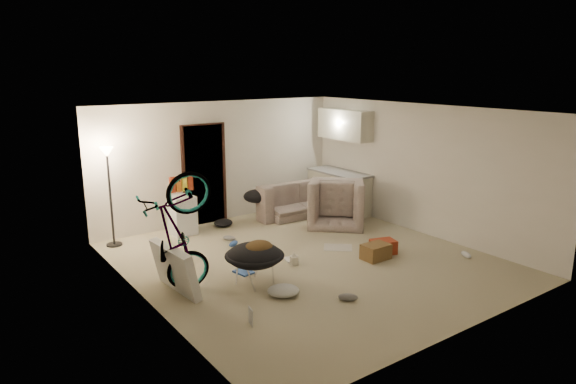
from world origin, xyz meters
TOP-DOWN VIEW (x-y plane):
  - floor at (0.00, 0.00)m, footprint 5.50×6.00m
  - ceiling at (0.00, 0.00)m, footprint 5.50×6.00m
  - wall_back at (0.00, 3.01)m, footprint 5.50×0.02m
  - wall_front at (0.00, -3.01)m, footprint 5.50×0.02m
  - wall_left at (-2.76, 0.00)m, footprint 0.02×6.00m
  - wall_right at (2.76, 0.00)m, footprint 0.02×6.00m
  - doorway at (-0.40, 2.97)m, footprint 0.85×0.10m
  - door_trim at (-0.40, 2.94)m, footprint 0.97×0.04m
  - floor_lamp at (-2.40, 2.65)m, footprint 0.28×0.28m
  - kitchen_counter at (2.43, 2.00)m, footprint 0.60×1.50m
  - counter_top at (2.43, 2.00)m, footprint 0.64×1.54m
  - kitchen_uppers at (2.56, 2.00)m, footprint 0.38×1.40m
  - sofa at (1.49, 2.45)m, footprint 1.96×0.80m
  - armchair at (1.84, 1.38)m, footprint 1.47×1.46m
  - bicycle at (-2.30, 0.01)m, footprint 1.93×1.07m
  - book_asset at (-1.95, -1.43)m, footprint 0.26×0.22m
  - mini_fridge at (-1.09, 2.55)m, footprint 0.45×0.45m
  - snack_box_0 at (-1.26, 2.55)m, footprint 0.10×0.07m
  - snack_box_1 at (-1.14, 2.55)m, footprint 0.10×0.07m
  - snack_box_2 at (-1.02, 2.55)m, footprint 0.11×0.08m
  - snack_box_3 at (-0.90, 2.55)m, footprint 0.10×0.07m
  - saucer_chair at (-1.23, -0.32)m, footprint 0.88×0.88m
  - hoodie at (-1.18, -0.35)m, footprint 0.60×0.55m
  - sofa_drape at (0.54, 2.45)m, footprint 0.66×0.58m
  - tv_box at (-2.30, 0.12)m, footprint 0.35×1.08m
  - drink_case_a at (0.99, -0.62)m, footprint 0.46×0.33m
  - drink_case_b at (1.29, -0.49)m, footprint 0.48×0.41m
  - juicer at (-0.29, -0.02)m, footprint 0.15×0.15m
  - newspaper at (0.84, 0.18)m, footprint 0.63×0.62m
  - book_blue at (-1.15, 0.16)m, footprint 0.27×0.33m
  - book_white at (-0.22, 0.17)m, footprint 0.25×0.29m
  - shoe_0 at (-0.65, 1.35)m, footprint 0.28×0.22m
  - shoe_1 at (-0.56, 1.67)m, footprint 0.24×0.27m
  - shoe_3 at (-0.48, -1.54)m, footprint 0.28×0.27m
  - shoe_4 at (2.30, -1.46)m, footprint 0.19×0.28m
  - clothes_lump_b at (-0.21, 2.55)m, footprint 0.56×0.56m
  - clothes_lump_c at (-1.11, -0.88)m, footprint 0.60×0.58m

SIDE VIEW (x-z plane):
  - floor at x=0.00m, z-range -0.02..0.00m
  - newspaper at x=0.84m, z-range 0.00..0.01m
  - book_asset at x=-1.95m, z-range 0.00..0.02m
  - book_white at x=-0.22m, z-range 0.00..0.02m
  - book_blue at x=-1.15m, z-range 0.00..0.03m
  - shoe_1 at x=-0.56m, z-range 0.00..0.09m
  - shoe_0 at x=-0.65m, z-range 0.00..0.10m
  - shoe_4 at x=2.30m, z-range 0.00..0.10m
  - shoe_3 at x=-0.48m, z-range 0.00..0.10m
  - clothes_lump_b at x=-0.21m, z-range 0.00..0.13m
  - clothes_lump_c at x=-1.11m, z-range 0.00..0.14m
  - juicer at x=-0.29m, z-range -0.02..0.19m
  - drink_case_b at x=1.29m, z-range 0.00..0.24m
  - drink_case_a at x=0.99m, z-range 0.00..0.26m
  - sofa at x=1.49m, z-range 0.00..0.57m
  - tv_box at x=-2.30m, z-range -0.01..0.70m
  - armchair at x=1.84m, z-range 0.00..0.72m
  - saucer_chair at x=-1.23m, z-range 0.06..0.69m
  - mini_fridge at x=-1.09m, z-range 0.00..0.75m
  - kitchen_counter at x=2.43m, z-range 0.00..0.88m
  - bicycle at x=-2.30m, z-range -0.05..1.01m
  - sofa_drape at x=0.54m, z-range 0.40..0.68m
  - hoodie at x=-1.18m, z-range 0.46..0.68m
  - counter_top at x=2.43m, z-range 0.88..0.92m
  - snack_box_0 at x=-1.26m, z-range 0.85..1.15m
  - snack_box_1 at x=-1.14m, z-range 0.85..1.15m
  - snack_box_2 at x=-1.02m, z-range 0.85..1.15m
  - snack_box_3 at x=-0.90m, z-range 0.85..1.15m
  - doorway at x=-0.40m, z-range 0.00..2.04m
  - door_trim at x=-0.40m, z-range -0.03..2.07m
  - wall_back at x=0.00m, z-range 0.00..2.50m
  - wall_front at x=0.00m, z-range 0.00..2.50m
  - wall_left at x=-2.76m, z-range 0.00..2.50m
  - wall_right at x=2.76m, z-range 0.00..2.50m
  - floor_lamp at x=-2.40m, z-range 0.40..2.21m
  - kitchen_uppers at x=2.56m, z-range 1.62..2.27m
  - ceiling at x=0.00m, z-range 2.50..2.52m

